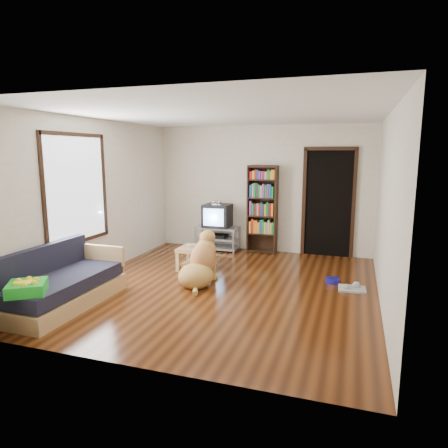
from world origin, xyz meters
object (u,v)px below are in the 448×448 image
(bookshelf, at_px, (263,205))
(tv_stand, at_px, (217,237))
(sofa, at_px, (62,286))
(green_cushion, at_px, (27,288))
(laptop, at_px, (195,247))
(crt_tv, at_px, (218,215))
(grey_rag, at_px, (352,289))
(dog, at_px, (201,264))
(coffee_table, at_px, (195,254))
(dog_bowl, at_px, (333,280))

(bookshelf, bearing_deg, tv_stand, -174.37)
(bookshelf, relative_size, sofa, 1.00)
(green_cushion, distance_m, laptop, 2.99)
(laptop, distance_m, crt_tv, 1.58)
(green_cushion, relative_size, tv_stand, 0.46)
(grey_rag, distance_m, bookshelf, 2.79)
(crt_tv, bearing_deg, bookshelf, 4.32)
(laptop, xyz_separation_m, sofa, (-1.08, -2.12, -0.15))
(crt_tv, distance_m, bookshelf, 0.99)
(laptop, bearing_deg, dog, -51.86)
(grey_rag, distance_m, coffee_table, 2.70)
(laptop, height_order, crt_tv, crt_tv)
(dog, bearing_deg, grey_rag, 10.73)
(bookshelf, height_order, sofa, bookshelf)
(laptop, bearing_deg, crt_tv, 102.90)
(sofa, height_order, dog, dog)
(bookshelf, height_order, coffee_table, bookshelf)
(crt_tv, relative_size, bookshelf, 0.32)
(green_cushion, height_order, tv_stand, green_cushion)
(grey_rag, height_order, sofa, sofa)
(crt_tv, xyz_separation_m, sofa, (-0.97, -3.65, -0.48))
(coffee_table, distance_m, dog, 0.82)
(tv_stand, distance_m, sofa, 3.76)
(green_cushion, bearing_deg, laptop, 37.67)
(tv_stand, distance_m, crt_tv, 0.47)
(laptop, bearing_deg, sofa, -107.91)
(dog_bowl, distance_m, coffee_table, 2.39)
(crt_tv, bearing_deg, tv_stand, -90.00)
(dog_bowl, distance_m, grey_rag, 0.39)
(green_cushion, distance_m, coffee_table, 3.02)
(grey_rag, relative_size, dog, 0.38)
(bookshelf, xyz_separation_m, dog, (-0.46, -2.30, -0.69))
(grey_rag, xyz_separation_m, dog, (-2.29, -0.43, 0.30))
(laptop, xyz_separation_m, crt_tv, (-0.10, 1.54, 0.33))
(coffee_table, bearing_deg, bookshelf, 61.79)
(green_cushion, distance_m, grey_rag, 4.47)
(sofa, bearing_deg, dog, 44.34)
(bookshelf, bearing_deg, laptop, -117.76)
(dog, bearing_deg, green_cushion, -121.94)
(green_cushion, bearing_deg, sofa, 66.08)
(crt_tv, distance_m, sofa, 3.81)
(sofa, height_order, coffee_table, sofa)
(green_cushion, bearing_deg, tv_stand, 45.21)
(coffee_table, bearing_deg, laptop, -90.00)
(green_cushion, distance_m, bookshelf, 4.82)
(coffee_table, bearing_deg, sofa, -116.65)
(crt_tv, distance_m, coffee_table, 1.58)
(laptop, xyz_separation_m, grey_rag, (2.67, -0.26, -0.40))
(sofa, distance_m, coffee_table, 2.40)
(grey_rag, height_order, coffee_table, coffee_table)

